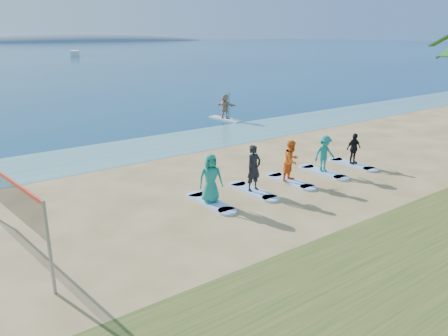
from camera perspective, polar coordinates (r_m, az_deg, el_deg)
ground at (r=16.99m, az=7.32°, el=-4.44°), size 600.00×600.00×0.00m
shallow_water at (r=25.22m, az=-9.31°, el=2.75°), size 600.00×600.00×0.00m
island_ridge at (r=328.93m, az=-18.30°, el=15.42°), size 220.00×56.00×18.00m
paddleboard at (r=32.68m, az=0.16°, el=6.40°), size 0.97×3.05×0.12m
paddleboarder at (r=32.51m, az=0.16°, el=8.07°), size 1.06×1.76×1.81m
boat_offshore_b at (r=128.75m, az=-18.87°, el=13.67°), size 4.24×6.87×1.46m
surfboard_0 at (r=16.70m, az=-1.73°, el=-4.53°), size 0.70×2.20×0.09m
student_0 at (r=16.36m, az=-1.76°, el=-1.35°), size 1.05×0.86×1.87m
surfboard_1 at (r=17.90m, az=3.85°, el=-3.03°), size 0.70×2.20×0.09m
student_1 at (r=17.59m, az=3.92°, el=-0.00°), size 0.72×0.51×1.89m
surfboard_2 at (r=19.27m, az=8.68°, el=-1.70°), size 0.70×2.20×0.09m
student_2 at (r=18.99m, az=8.80°, el=0.97°), size 0.98×0.84×1.78m
surfboard_3 at (r=20.76m, az=12.83°, el=-0.54°), size 0.70×2.20×0.09m
student_3 at (r=20.51m, az=12.99°, el=1.84°), size 1.20×0.83×1.70m
surfboard_4 at (r=22.35m, az=16.41°, el=0.46°), size 0.70×2.20×0.09m
student_4 at (r=22.14m, az=16.58°, el=2.45°), size 0.92×0.47×1.52m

